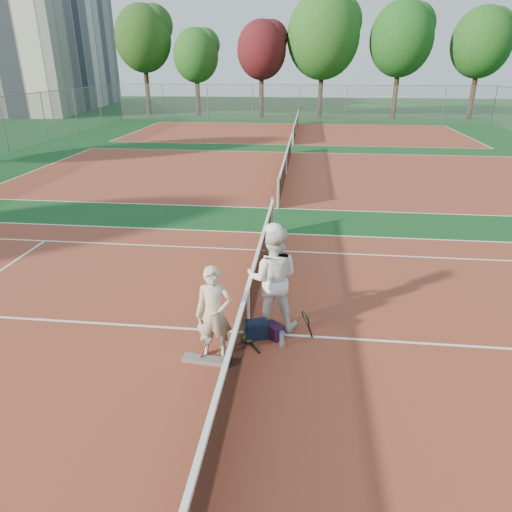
{
  "coord_description": "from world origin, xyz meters",
  "views": [
    {
      "loc": [
        0.97,
        -7.27,
        4.68
      ],
      "look_at": [
        0.0,
        1.24,
        1.05
      ],
      "focal_mm": 32.0,
      "sensor_mm": 36.0,
      "label": 1
    }
  ],
  "objects_px": {
    "sports_bag_navy": "(256,329)",
    "player_b": "(273,278)",
    "racket_red": "(208,344)",
    "sports_bag_purple": "(274,331)",
    "racket_spare": "(247,339)",
    "water_bottle": "(282,340)",
    "apartment_block": "(42,35)",
    "racket_black_held": "(305,325)",
    "net_main": "(248,309)",
    "player_a": "(214,314)"
  },
  "relations": [
    {
      "from": "sports_bag_navy",
      "to": "racket_black_held",
      "type": "bearing_deg",
      "value": 2.2
    },
    {
      "from": "racket_spare",
      "to": "player_b",
      "type": "bearing_deg",
      "value": -69.95
    },
    {
      "from": "apartment_block",
      "to": "water_bottle",
      "type": "bearing_deg",
      "value": -57.16
    },
    {
      "from": "player_a",
      "to": "sports_bag_navy",
      "type": "relative_size",
      "value": 4.13
    },
    {
      "from": "water_bottle",
      "to": "player_a",
      "type": "bearing_deg",
      "value": -160.12
    },
    {
      "from": "apartment_block",
      "to": "racket_red",
      "type": "xyz_separation_m",
      "value": [
        27.42,
        -44.85,
        -7.22
      ]
    },
    {
      "from": "racket_red",
      "to": "water_bottle",
      "type": "relative_size",
      "value": 1.84
    },
    {
      "from": "racket_spare",
      "to": "sports_bag_purple",
      "type": "bearing_deg",
      "value": -105.9
    },
    {
      "from": "racket_black_held",
      "to": "water_bottle",
      "type": "xyz_separation_m",
      "value": [
        -0.4,
        -0.3,
        -0.14
      ]
    },
    {
      "from": "sports_bag_purple",
      "to": "water_bottle",
      "type": "xyz_separation_m",
      "value": [
        0.16,
        -0.29,
        0.01
      ]
    },
    {
      "from": "net_main",
      "to": "player_b",
      "type": "xyz_separation_m",
      "value": [
        0.42,
        0.33,
        0.5
      ]
    },
    {
      "from": "apartment_block",
      "to": "water_bottle",
      "type": "distance_m",
      "value": 53.34
    },
    {
      "from": "player_a",
      "to": "water_bottle",
      "type": "height_order",
      "value": "player_a"
    },
    {
      "from": "racket_spare",
      "to": "sports_bag_navy",
      "type": "distance_m",
      "value": 0.24
    },
    {
      "from": "player_a",
      "to": "player_b",
      "type": "distance_m",
      "value": 1.44
    },
    {
      "from": "player_a",
      "to": "player_b",
      "type": "height_order",
      "value": "player_b"
    },
    {
      "from": "player_a",
      "to": "sports_bag_navy",
      "type": "distance_m",
      "value": 1.14
    },
    {
      "from": "racket_black_held",
      "to": "player_b",
      "type": "bearing_deg",
      "value": -60.61
    },
    {
      "from": "apartment_block",
      "to": "racket_red",
      "type": "height_order",
      "value": "apartment_block"
    },
    {
      "from": "player_a",
      "to": "sports_bag_purple",
      "type": "relative_size",
      "value": 4.99
    },
    {
      "from": "player_b",
      "to": "racket_red",
      "type": "bearing_deg",
      "value": 51.42
    },
    {
      "from": "racket_red",
      "to": "sports_bag_purple",
      "type": "distance_m",
      "value": 1.31
    },
    {
      "from": "net_main",
      "to": "racket_spare",
      "type": "distance_m",
      "value": 0.54
    },
    {
      "from": "racket_red",
      "to": "sports_bag_navy",
      "type": "xyz_separation_m",
      "value": [
        0.73,
        0.73,
        -0.12
      ]
    },
    {
      "from": "racket_spare",
      "to": "water_bottle",
      "type": "relative_size",
      "value": 2.0
    },
    {
      "from": "racket_black_held",
      "to": "racket_spare",
      "type": "bearing_deg",
      "value": -17.79
    },
    {
      "from": "water_bottle",
      "to": "net_main",
      "type": "bearing_deg",
      "value": 149.25
    },
    {
      "from": "player_b",
      "to": "racket_spare",
      "type": "height_order",
      "value": "player_b"
    },
    {
      "from": "net_main",
      "to": "racket_red",
      "type": "bearing_deg",
      "value": -124.12
    },
    {
      "from": "net_main",
      "to": "water_bottle",
      "type": "bearing_deg",
      "value": -30.75
    },
    {
      "from": "player_a",
      "to": "water_bottle",
      "type": "relative_size",
      "value": 5.59
    },
    {
      "from": "racket_spare",
      "to": "water_bottle",
      "type": "xyz_separation_m",
      "value": [
        0.64,
        -0.12,
        0.11
      ]
    },
    {
      "from": "sports_bag_navy",
      "to": "water_bottle",
      "type": "distance_m",
      "value": 0.56
    },
    {
      "from": "apartment_block",
      "to": "racket_black_held",
      "type": "relative_size",
      "value": 38.22
    },
    {
      "from": "apartment_block",
      "to": "sports_bag_purple",
      "type": "height_order",
      "value": "apartment_block"
    },
    {
      "from": "net_main",
      "to": "sports_bag_navy",
      "type": "bearing_deg",
      "value": -38.28
    },
    {
      "from": "racket_red",
      "to": "water_bottle",
      "type": "xyz_separation_m",
      "value": [
        1.23,
        0.47,
        -0.13
      ]
    },
    {
      "from": "sports_bag_navy",
      "to": "sports_bag_purple",
      "type": "xyz_separation_m",
      "value": [
        0.33,
        0.02,
        -0.02
      ]
    },
    {
      "from": "racket_red",
      "to": "player_b",
      "type": "bearing_deg",
      "value": 1.33
    },
    {
      "from": "racket_red",
      "to": "racket_black_held",
      "type": "bearing_deg",
      "value": -23.28
    },
    {
      "from": "racket_red",
      "to": "sports_bag_navy",
      "type": "height_order",
      "value": "racket_red"
    },
    {
      "from": "racket_red",
      "to": "sports_bag_purple",
      "type": "xyz_separation_m",
      "value": [
        1.06,
        0.75,
        -0.14
      ]
    },
    {
      "from": "sports_bag_navy",
      "to": "player_b",
      "type": "bearing_deg",
      "value": 59.42
    },
    {
      "from": "net_main",
      "to": "racket_red",
      "type": "height_order",
      "value": "net_main"
    },
    {
      "from": "racket_black_held",
      "to": "sports_bag_navy",
      "type": "xyz_separation_m",
      "value": [
        -0.9,
        -0.03,
        -0.13
      ]
    },
    {
      "from": "player_a",
      "to": "racket_red",
      "type": "bearing_deg",
      "value": -155.44
    },
    {
      "from": "apartment_block",
      "to": "water_bottle",
      "type": "height_order",
      "value": "apartment_block"
    },
    {
      "from": "apartment_block",
      "to": "player_a",
      "type": "height_order",
      "value": "apartment_block"
    },
    {
      "from": "net_main",
      "to": "sports_bag_purple",
      "type": "distance_m",
      "value": 0.62
    },
    {
      "from": "sports_bag_navy",
      "to": "sports_bag_purple",
      "type": "distance_m",
      "value": 0.33
    }
  ]
}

